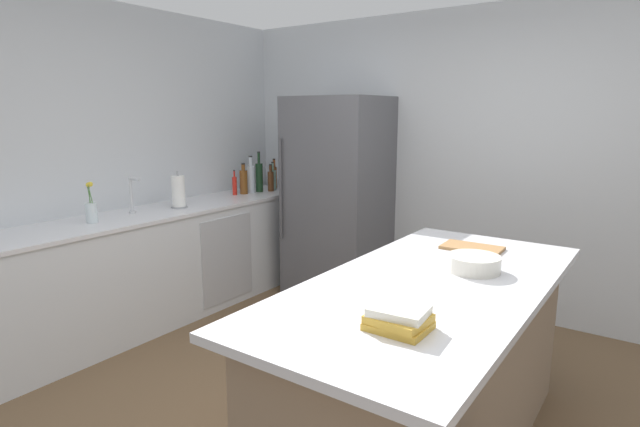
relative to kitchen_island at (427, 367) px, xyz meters
The scene contains 18 objects.
wall_rear 2.34m from the kitchen_island, 102.76° to the left, with size 6.00×0.10×2.60m, color silver.
wall_left 3.05m from the kitchen_island, behind, with size 0.10×6.00×2.60m, color silver.
counter_run_left 2.60m from the kitchen_island, behind, with size 0.66×3.12×0.93m.
kitchen_island is the anchor object (origin of this frame).
refrigerator 2.45m from the kitchen_island, 134.05° to the left, with size 0.85×0.75×1.87m.
sink_faucet 2.69m from the kitchen_island, behind, with size 0.15×0.05×0.30m.
flower_vase 2.63m from the kitchen_island, behind, with size 0.08×0.08×0.30m.
paper_towel_roll 2.64m from the kitchen_island, 167.76° to the left, with size 0.14×0.14×0.31m.
vinegar_bottle 3.26m from the kitchen_island, 143.91° to the left, with size 0.06×0.06×0.32m.
gin_bottle 3.15m from the kitchen_island, 144.74° to the left, with size 0.07×0.07×0.29m.
syrup_bottle 3.06m from the kitchen_island, 145.55° to the left, with size 0.06×0.06×0.28m.
wine_bottle 3.08m from the kitchen_island, 147.80° to the left, with size 0.07×0.07×0.41m.
soda_bottle 3.05m from the kitchen_island, 149.62° to the left, with size 0.07×0.07×0.37m.
whiskey_bottle 3.00m from the kitchen_island, 151.41° to the left, with size 0.08×0.08×0.31m.
hot_sauce_bottle 2.97m from the kitchen_island, 153.37° to the left, with size 0.05×0.05×0.25m.
cookbook_stack 0.78m from the kitchen_island, 78.28° to the right, with size 0.22×0.20×0.09m.
mixing_bowl 0.58m from the kitchen_island, 67.08° to the left, with size 0.27×0.27×0.08m.
cutting_board 0.84m from the kitchen_island, 92.68° to the left, with size 0.35×0.21×0.02m.
Camera 1 is at (1.40, -2.11, 1.73)m, focal length 28.39 mm.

